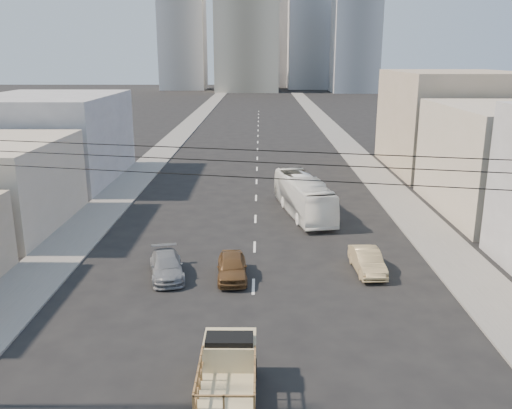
{
  "coord_description": "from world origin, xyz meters",
  "views": [
    {
      "loc": [
        0.34,
        -11.89,
        11.59
      ],
      "look_at": [
        0.11,
        17.31,
        3.5
      ],
      "focal_mm": 38.0,
      "sensor_mm": 36.0,
      "label": 1
    }
  ],
  "objects_px": {
    "city_bus": "(303,196)",
    "sedan_grey": "(167,266)",
    "sedan_brown": "(232,267)",
    "sedan_tan": "(367,261)",
    "flatbed_pickup": "(228,370)"
  },
  "relations": [
    {
      "from": "city_bus",
      "to": "sedan_brown",
      "type": "bearing_deg",
      "value": -121.63
    },
    {
      "from": "flatbed_pickup",
      "to": "city_bus",
      "type": "bearing_deg",
      "value": 79.2
    },
    {
      "from": "sedan_grey",
      "to": "sedan_tan",
      "type": "bearing_deg",
      "value": -9.38
    },
    {
      "from": "flatbed_pickup",
      "to": "sedan_brown",
      "type": "xyz_separation_m",
      "value": [
        -0.41,
        10.51,
        -0.44
      ]
    },
    {
      "from": "sedan_brown",
      "to": "sedan_grey",
      "type": "relative_size",
      "value": 0.93
    },
    {
      "from": "city_bus",
      "to": "sedan_brown",
      "type": "distance_m",
      "value": 13.13
    },
    {
      "from": "city_bus",
      "to": "sedan_tan",
      "type": "relative_size",
      "value": 2.59
    },
    {
      "from": "sedan_tan",
      "to": "flatbed_pickup",
      "type": "bearing_deg",
      "value": -124.84
    },
    {
      "from": "flatbed_pickup",
      "to": "sedan_grey",
      "type": "height_order",
      "value": "flatbed_pickup"
    },
    {
      "from": "city_bus",
      "to": "sedan_tan",
      "type": "xyz_separation_m",
      "value": [
        2.66,
        -11.29,
        -0.76
      ]
    },
    {
      "from": "city_bus",
      "to": "sedan_tan",
      "type": "distance_m",
      "value": 11.63
    },
    {
      "from": "flatbed_pickup",
      "to": "sedan_brown",
      "type": "bearing_deg",
      "value": 92.23
    },
    {
      "from": "sedan_brown",
      "to": "sedan_tan",
      "type": "bearing_deg",
      "value": 3.54
    },
    {
      "from": "city_bus",
      "to": "sedan_grey",
      "type": "bearing_deg",
      "value": -134.99
    },
    {
      "from": "city_bus",
      "to": "sedan_grey",
      "type": "height_order",
      "value": "city_bus"
    }
  ]
}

